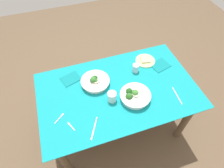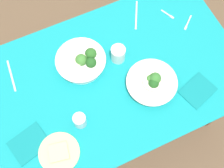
# 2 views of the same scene
# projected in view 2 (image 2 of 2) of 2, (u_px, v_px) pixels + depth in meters

# --- Properties ---
(ground_plane) EXTENTS (6.00, 6.00, 0.00)m
(ground_plane) POSITION_uv_depth(u_px,v_px,m) (111.00, 115.00, 2.33)
(ground_plane) COLOR brown
(dining_table) EXTENTS (1.48, 0.90, 0.72)m
(dining_table) POSITION_uv_depth(u_px,v_px,m) (110.00, 85.00, 1.76)
(dining_table) COLOR teal
(dining_table) RESTS_ON ground_plane
(broccoli_bowl_far) EXTENTS (0.27, 0.27, 0.10)m
(broccoli_bowl_far) POSITION_uv_depth(u_px,v_px,m) (152.00, 83.00, 1.62)
(broccoli_bowl_far) COLOR silver
(broccoli_bowl_far) RESTS_ON dining_table
(broccoli_bowl_near) EXTENTS (0.28, 0.28, 0.10)m
(broccoli_bowl_near) POSITION_uv_depth(u_px,v_px,m) (82.00, 61.00, 1.66)
(broccoli_bowl_near) COLOR white
(broccoli_bowl_near) RESTS_ON dining_table
(bread_side_plate) EXTENTS (0.21, 0.21, 0.03)m
(bread_side_plate) POSITION_uv_depth(u_px,v_px,m) (59.00, 152.00, 1.50)
(bread_side_plate) COLOR #B7D684
(bread_side_plate) RESTS_ON dining_table
(water_glass_center) EXTENTS (0.08, 0.08, 0.10)m
(water_glass_center) POSITION_uv_depth(u_px,v_px,m) (118.00, 54.00, 1.67)
(water_glass_center) COLOR silver
(water_glass_center) RESTS_ON dining_table
(water_glass_side) EXTENTS (0.07, 0.07, 0.09)m
(water_glass_side) POSITION_uv_depth(u_px,v_px,m) (80.00, 121.00, 1.53)
(water_glass_side) COLOR silver
(water_glass_side) RESTS_ON dining_table
(fork_by_far_bowl) EXTENTS (0.05, 0.09, 0.00)m
(fork_by_far_bowl) POSITION_uv_depth(u_px,v_px,m) (168.00, 15.00, 1.82)
(fork_by_far_bowl) COLOR #B7B7BC
(fork_by_far_bowl) RESTS_ON dining_table
(fork_by_near_bowl) EXTENTS (0.09, 0.08, 0.00)m
(fork_by_near_bowl) POSITION_uv_depth(u_px,v_px,m) (188.00, 23.00, 1.80)
(fork_by_near_bowl) COLOR #B7B7BC
(fork_by_near_bowl) RESTS_ON dining_table
(table_knife_left) EXTENTS (0.11, 0.18, 0.00)m
(table_knife_left) POSITION_uv_depth(u_px,v_px,m) (136.00, 15.00, 1.82)
(table_knife_left) COLOR #B7B7BC
(table_knife_left) RESTS_ON dining_table
(table_knife_right) EXTENTS (0.02, 0.20, 0.00)m
(table_knife_right) POSITION_uv_depth(u_px,v_px,m) (11.00, 76.00, 1.67)
(table_knife_right) COLOR #B7B7BC
(table_knife_right) RESTS_ON dining_table
(napkin_folded_upper) EXTENTS (0.21, 0.19, 0.01)m
(napkin_folded_upper) POSITION_uv_depth(u_px,v_px,m) (29.00, 144.00, 1.52)
(napkin_folded_upper) COLOR #0F777D
(napkin_folded_upper) RESTS_ON dining_table
(napkin_folded_lower) EXTENTS (0.21, 0.18, 0.01)m
(napkin_folded_lower) POSITION_uv_depth(u_px,v_px,m) (198.00, 91.00, 1.63)
(napkin_folded_lower) COLOR #0F777D
(napkin_folded_lower) RESTS_ON dining_table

